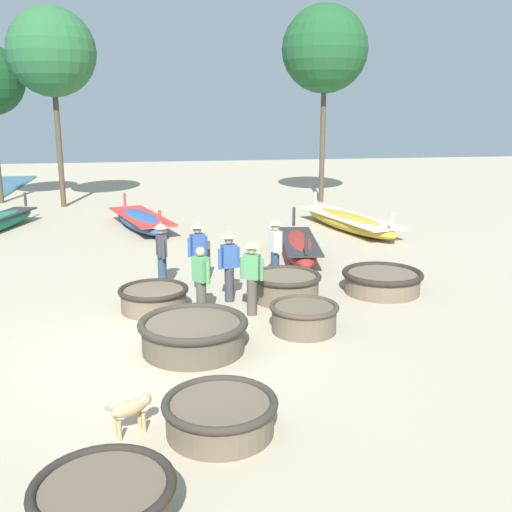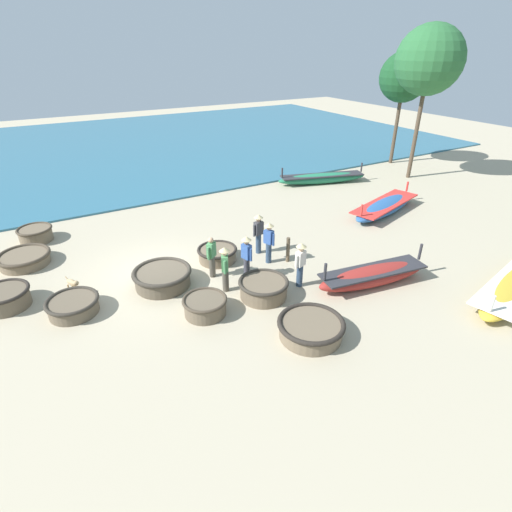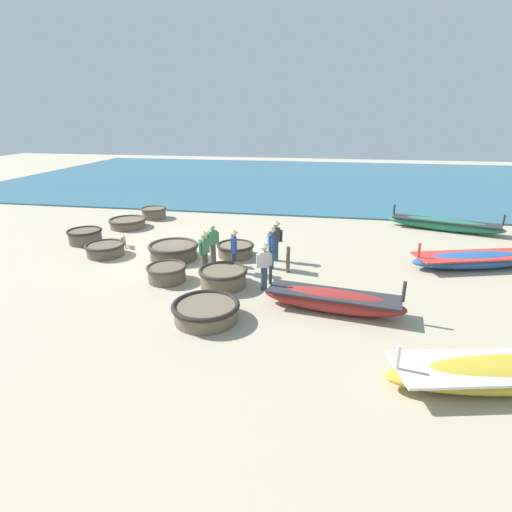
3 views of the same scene
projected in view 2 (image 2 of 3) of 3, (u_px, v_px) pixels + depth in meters
ground_plane at (156, 276)px, 14.66m from camera, size 80.00×80.00×0.00m
sea at (125, 146)px, 32.60m from camera, size 28.00×52.00×0.10m
coracle_upturned at (73, 305)px, 12.53m from camera, size 1.63×1.63×0.51m
coracle_beside_post at (35, 234)px, 17.09m from camera, size 1.43×1.43×0.61m
coracle_weathered at (205, 305)px, 12.47m from camera, size 1.41×1.41×0.57m
coracle_nearest at (311, 328)px, 11.51m from camera, size 1.97×1.97×0.54m
coracle_front_right at (162, 277)px, 13.92m from camera, size 2.05×2.05×0.62m
coracle_tilted at (5, 298)px, 12.80m from camera, size 1.55×1.55×0.63m
coracle_far_right at (217, 254)px, 15.56m from camera, size 1.56×1.56×0.54m
coracle_far_left at (24, 258)px, 15.28m from camera, size 1.92×1.92×0.47m
coracle_front_left at (264, 288)px, 13.31m from camera, size 1.69×1.69×0.63m
long_boat_ochre_hull at (385, 207)px, 19.97m from camera, size 2.64×5.22×1.05m
long_boat_white_hull at (373, 276)px, 13.97m from camera, size 1.56×4.34×1.23m
long_boat_blue_hull at (322, 178)px, 24.10m from camera, size 2.46×5.51×1.11m
fisherman_standing_right at (247, 255)px, 14.06m from camera, size 0.52×0.36×1.67m
fisherman_hauling at (212, 256)px, 14.23m from camera, size 0.38×0.44×1.57m
fisherman_standing_left at (269, 240)px, 15.11m from camera, size 0.51×0.36×1.67m
fisherman_crouching at (300, 262)px, 13.61m from camera, size 0.36×0.51×1.67m
fisherman_with_hat at (258, 231)px, 15.82m from camera, size 0.36×0.52×1.67m
fisherman_by_coracle at (225, 266)px, 13.34m from camera, size 0.48×0.36×1.67m
dog at (73, 283)px, 13.49m from camera, size 0.63×0.41×0.55m
mooring_post_shoreline at (288, 250)px, 15.39m from camera, size 0.14×0.14×1.01m
tree_left_mid at (429, 60)px, 22.18m from camera, size 3.76×3.76×8.58m
tree_tall_back at (404, 77)px, 25.78m from camera, size 3.14×3.14×7.16m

